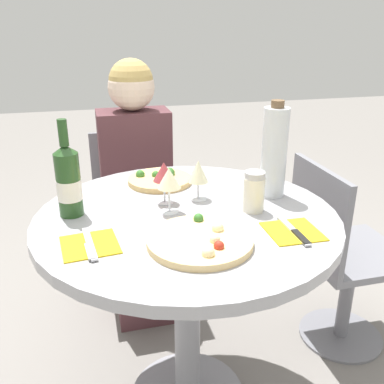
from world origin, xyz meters
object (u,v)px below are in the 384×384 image
(seated_diner, at_px, (139,198))
(wine_bottle, at_px, (68,181))
(tall_carafe, at_px, (274,152))
(chair_behind_diner, at_px, (137,216))
(dining_table, at_px, (187,254))
(pizza_large, at_px, (201,240))
(chair_empty_side, at_px, (340,259))

(seated_diner, distance_m, wine_bottle, 0.73)
(wine_bottle, height_order, tall_carafe, tall_carafe)
(wine_bottle, bearing_deg, seated_diner, 64.65)
(seated_diner, bearing_deg, chair_behind_diner, -90.00)
(dining_table, height_order, pizza_large, pizza_large)
(seated_diner, distance_m, tall_carafe, 0.80)
(chair_behind_diner, height_order, chair_empty_side, same)
(chair_empty_side, bearing_deg, seated_diner, -123.37)
(wine_bottle, bearing_deg, pizza_large, -39.99)
(chair_empty_side, relative_size, pizza_large, 2.84)
(chair_empty_side, height_order, tall_carafe, tall_carafe)
(dining_table, xyz_separation_m, tall_carafe, (0.32, 0.08, 0.30))
(chair_behind_diner, height_order, wine_bottle, wine_bottle)
(chair_behind_diner, xyz_separation_m, tall_carafe, (0.39, -0.73, 0.52))
(dining_table, distance_m, seated_diner, 0.68)
(dining_table, xyz_separation_m, pizza_large, (-0.01, -0.20, 0.16))
(pizza_large, bearing_deg, wine_bottle, 140.01)
(pizza_large, bearing_deg, tall_carafe, 40.19)
(tall_carafe, bearing_deg, chair_empty_side, 13.07)
(tall_carafe, bearing_deg, seated_diner, 123.41)
(chair_empty_side, height_order, pizza_large, chair_empty_side)
(chair_empty_side, relative_size, wine_bottle, 2.74)
(pizza_large, bearing_deg, dining_table, 87.06)
(chair_behind_diner, distance_m, pizza_large, 1.08)
(pizza_large, relative_size, tall_carafe, 0.89)
(dining_table, distance_m, pizza_large, 0.26)
(chair_empty_side, bearing_deg, tall_carafe, -76.93)
(dining_table, bearing_deg, wine_bottle, 166.87)
(pizza_large, bearing_deg, chair_empty_side, 27.42)
(chair_behind_diner, xyz_separation_m, seated_diner, (0.00, -0.13, 0.16))
(dining_table, bearing_deg, chair_behind_diner, 95.04)
(seated_diner, relative_size, tall_carafe, 3.64)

